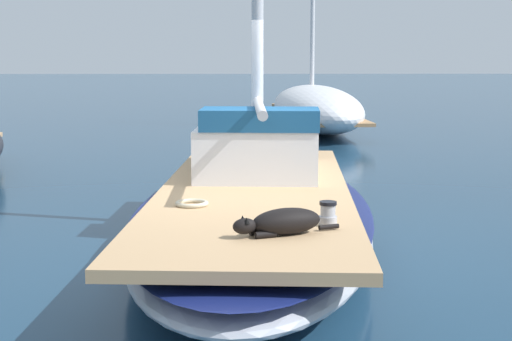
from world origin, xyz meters
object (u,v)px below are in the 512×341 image
sailboat_main (254,218)px  moored_boat_far_astern (316,107)px  dog_black (282,222)px  coiled_rope (192,203)px  deck_winch (328,214)px

sailboat_main → moored_boat_far_astern: (1.87, 12.74, 0.28)m
dog_black → moored_boat_far_astern: size_ratio=0.12×
sailboat_main → coiled_rope: (-0.62, -0.96, 0.35)m
coiled_rope → sailboat_main: bearing=56.9°
sailboat_main → dog_black: dog_black is taller
sailboat_main → dog_black: size_ratio=8.05×
sailboat_main → coiled_rope: 1.19m
sailboat_main → dog_black: (0.19, -2.21, 0.43)m
coiled_rope → moored_boat_far_astern: (2.50, 13.69, -0.07)m
deck_winch → moored_boat_far_astern: (1.27, 14.60, -0.15)m
sailboat_main → deck_winch: deck_winch is taller
sailboat_main → deck_winch: bearing=-72.0°
dog_black → deck_winch: dog_black is taller
dog_black → deck_winch: 0.54m
coiled_rope → moored_boat_far_astern: bearing=79.7°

